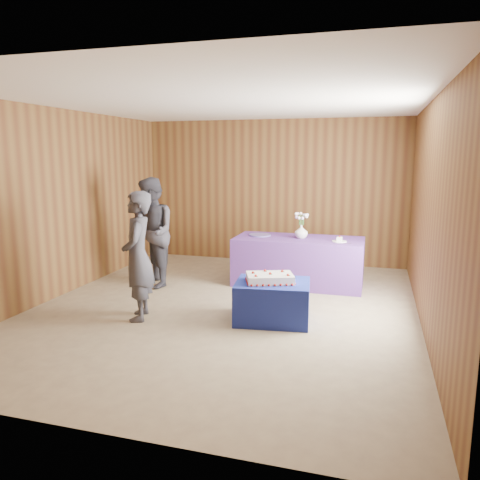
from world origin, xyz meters
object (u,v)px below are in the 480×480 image
at_px(sheet_cake, 270,278).
at_px(vase, 301,232).
at_px(guest_left, 138,256).
at_px(serving_table, 298,261).
at_px(cake_table, 272,301).
at_px(guest_right, 151,233).

distance_m(sheet_cake, vase, 1.81).
bearing_deg(guest_left, sheet_cake, 82.09).
height_order(serving_table, sheet_cake, serving_table).
distance_m(sheet_cake, guest_left, 1.66).
bearing_deg(guest_left, cake_table, 82.52).
height_order(cake_table, guest_right, guest_right).
distance_m(serving_table, vase, 0.48).
relative_size(serving_table, guest_right, 1.17).
relative_size(serving_table, vase, 9.51).
bearing_deg(cake_table, guest_left, -174.04).
xyz_separation_m(cake_table, serving_table, (0.04, 1.76, 0.12)).
bearing_deg(serving_table, guest_right, -161.20).
bearing_deg(vase, serving_table, -177.21).
xyz_separation_m(cake_table, guest_left, (-1.63, -0.38, 0.56)).
distance_m(serving_table, sheet_cake, 1.79).
height_order(cake_table, vase, vase).
xyz_separation_m(cake_table, guest_right, (-2.15, 1.01, 0.61)).
relative_size(cake_table, vase, 4.28).
height_order(guest_left, guest_right, guest_right).
relative_size(serving_table, sheet_cake, 2.93).
distance_m(cake_table, vase, 1.86).
height_order(sheet_cake, vase, vase).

